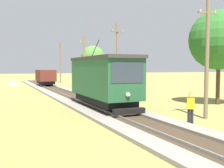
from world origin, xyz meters
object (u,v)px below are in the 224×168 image
utility_pole_far (84,62)px  utility_pole_distant (60,62)px  track_worker (191,107)px  utility_pole_mid (118,59)px  gravel_pile (13,83)px  tree_left_near (93,58)px  freight_car (46,77)px  utility_pole_near_tram (207,57)px  red_tram (103,79)px  tree_left_far (219,40)px

utility_pole_far → utility_pole_distant: 15.41m
track_worker → utility_pole_mid: bearing=25.0°
gravel_pile → tree_left_near: bearing=-8.1°
freight_car → utility_pole_mid: utility_pole_mid is taller
utility_pole_distant → utility_pole_far: bearing=-90.0°
utility_pole_distant → track_worker: bearing=-92.8°
utility_pole_distant → track_worker: size_ratio=4.44×
utility_pole_near_tram → utility_pole_far: 24.01m
freight_car → utility_pole_mid: 18.25m
utility_pole_near_tram → track_worker: size_ratio=3.97×
utility_pole_distant → track_worker: 40.63m
red_tram → tree_left_far: (9.66, -1.22, 3.09)m
track_worker → red_tram: bearing=52.3°
track_worker → tree_left_far: (7.32, 5.57, 4.30)m
track_worker → gravel_pile: bearing=43.8°
red_tram → utility_pole_far: utility_pole_far is taller
tree_left_near → tree_left_far: (0.75, -29.03, 0.62)m
red_tram → utility_pole_near_tram: bearing=-53.0°
red_tram → utility_pole_mid: (4.33, 7.00, 1.68)m
utility_pole_mid → track_worker: 14.23m
red_tram → utility_pole_distant: utility_pole_distant is taller
red_tram → utility_pole_far: bearing=76.7°
tree_left_far → utility_pole_far: bearing=105.3°
utility_pole_far → tree_left_far: size_ratio=0.96×
red_tram → utility_pole_near_tram: 7.33m
utility_pole_distant → tree_left_far: (5.33, -34.90, 1.22)m
red_tram → gravel_pile: 30.10m
track_worker → utility_pole_far: bearing=28.7°
utility_pole_near_tram → tree_left_far: bearing=40.3°
utility_pole_distant → gravel_pile: utility_pole_distant is taller
freight_car → utility_pole_mid: size_ratio=0.69×
utility_pole_distant → track_worker: utility_pole_distant is taller
red_tram → tree_left_far: tree_left_far is taller
track_worker → utility_pole_near_tram: bearing=-29.0°
gravel_pile → track_worker: size_ratio=1.20×
utility_pole_far → track_worker: (-1.99, -25.06, -2.82)m
track_worker → tree_left_far: size_ratio=0.23×
tree_left_far → utility_pole_mid: bearing=123.0°
utility_pole_mid → utility_pole_distant: bearing=90.0°
freight_car → tree_left_near: (8.91, 3.23, 3.10)m
freight_car → tree_left_near: tree_left_near is taller
freight_car → gravel_pile: size_ratio=2.43×
red_tram → tree_left_near: (8.91, 27.81, 2.46)m
tree_left_far → red_tram: bearing=172.8°
track_worker → tree_left_near: bearing=22.5°
utility_pole_distant → track_worker: (-1.99, -40.46, -3.07)m
utility_pole_mid → track_worker: bearing=-98.2°
tree_left_near → utility_pole_distant: bearing=128.0°
utility_pole_mid → utility_pole_distant: (0.00, 26.68, 0.18)m
utility_pole_far → freight_car: bearing=124.5°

